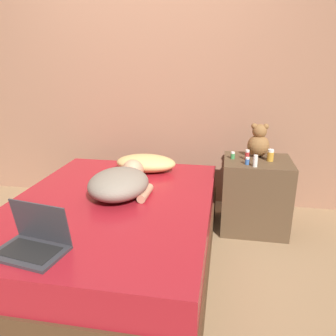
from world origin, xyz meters
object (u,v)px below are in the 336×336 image
at_px(laptop, 34,241).
at_px(bottle_green, 233,155).
at_px(pillow, 146,163).
at_px(person_lying, 121,182).
at_px(bottle_blue, 247,161).
at_px(bottle_red, 247,155).
at_px(bottle_white, 255,161).
at_px(teddy_bear, 259,142).
at_px(bottle_amber, 271,155).

relative_size(laptop, bottle_green, 6.56).
xyz_separation_m(pillow, person_lying, (-0.05, -0.54, 0.02)).
bearing_deg(laptop, person_lying, 84.33).
bearing_deg(bottle_blue, pillow, 172.17).
xyz_separation_m(bottle_red, bottle_blue, (-0.00, -0.12, -0.01)).
relative_size(laptop, bottle_blue, 6.71).
height_order(bottle_white, bottle_blue, bottle_white).
bearing_deg(bottle_green, bottle_red, -6.71).
xyz_separation_m(pillow, bottle_white, (0.90, -0.16, 0.12)).
bearing_deg(bottle_green, pillow, -178.37).
height_order(teddy_bear, bottle_blue, teddy_bear).
bearing_deg(bottle_red, laptop, -129.99).
relative_size(pillow, bottle_amber, 5.31).
xyz_separation_m(bottle_white, bottle_red, (-0.05, 0.17, -0.00)).
distance_m(teddy_bear, bottle_green, 0.26).
bearing_deg(laptop, bottle_blue, 56.92).
relative_size(pillow, bottle_blue, 9.15).
xyz_separation_m(pillow, bottle_green, (0.73, 0.02, 0.10)).
height_order(bottle_red, bottle_amber, bottle_amber).
relative_size(bottle_white, bottle_blue, 1.62).
bearing_deg(person_lying, bottle_amber, 28.72).
height_order(pillow, teddy_bear, teddy_bear).
bearing_deg(bottle_red, person_lying, -148.55).
bearing_deg(bottle_blue, bottle_red, 88.10).
bearing_deg(laptop, bottle_amber, 55.22).
height_order(laptop, bottle_white, laptop).
bearing_deg(laptop, pillow, 88.37).
xyz_separation_m(teddy_bear, bottle_amber, (0.09, -0.13, -0.07)).
bearing_deg(bottle_amber, bottle_blue, -146.88).
xyz_separation_m(teddy_bear, bottle_red, (-0.09, -0.13, -0.08)).
relative_size(pillow, bottle_green, 8.93).
xyz_separation_m(pillow, bottle_amber, (1.03, 0.01, 0.12)).
relative_size(person_lying, bottle_red, 7.96).
distance_m(bottle_white, bottle_red, 0.18).
relative_size(teddy_bear, bottle_red, 3.31).
relative_size(person_lying, bottle_amber, 6.87).
bearing_deg(bottle_white, bottle_green, 132.17).
bearing_deg(bottle_green, person_lying, -144.31).
relative_size(laptop, bottle_white, 4.15).
distance_m(person_lying, bottle_red, 1.06).
distance_m(teddy_bear, bottle_white, 0.31).
distance_m(teddy_bear, bottle_blue, 0.29).
relative_size(bottle_white, bottle_amber, 0.94).
bearing_deg(laptop, teddy_bear, 59.95).
xyz_separation_m(bottle_red, bottle_amber, (0.18, -0.00, 0.01)).
relative_size(person_lying, bottle_white, 7.32).
relative_size(pillow, person_lying, 0.77).
xyz_separation_m(laptop, bottle_amber, (1.29, 1.32, 0.14)).
relative_size(teddy_bear, bottle_green, 4.81).
xyz_separation_m(bottle_amber, bottle_green, (-0.30, 0.02, -0.02)).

